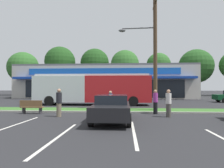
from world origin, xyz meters
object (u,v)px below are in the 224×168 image
Objects in this scene: pedestrian_near_bench at (155,102)px; city_bus at (93,88)px; bus_stop_bench at (32,107)px; pedestrian_mid at (110,102)px; car_1 at (62,96)px; pedestrian_by_pole at (169,103)px; utility_pole at (153,49)px; pedestrian_far at (59,103)px; car_3 at (112,108)px.

city_bus is at bearing 32.51° from pedestrian_near_bench.
pedestrian_mid is at bearing -177.77° from bus_stop_bench.
pedestrian_by_pole reaches higher than car_1.
utility_pole is 5.01m from pedestrian_by_pole.
pedestrian_far is at bearing 153.31° from bus_stop_bench.
pedestrian_far is at bearing -4.40° from pedestrian_mid.
pedestrian_mid is (-3.14, -0.26, -0.04)m from pedestrian_near_bench.
pedestrian_by_pole reaches higher than pedestrian_near_bench.
pedestrian_far reaches higher than car_3.
city_bus reaches higher than pedestrian_near_bench.
bus_stop_bench is at bearing -114.84° from car_3.
utility_pole is at bearing -179.02° from pedestrian_mid.
pedestrian_mid is at bearing 131.22° from pedestrian_by_pole.
pedestrian_near_bench is (10.58, -11.50, 0.07)m from car_1.
pedestrian_far is (-6.39, -3.24, -4.00)m from utility_pole.
bus_stop_bench is 2.70m from pedestrian_far.
pedestrian_near_bench is at bearing -93.36° from utility_pole.
city_bus is 8.79m from pedestrian_near_bench.
bus_stop_bench is at bearing 142.36° from pedestrian_by_pole.
city_bus is 6.98m from car_1.
pedestrian_far reaches higher than car_1.
pedestrian_far is (4.28, -13.18, 0.11)m from car_1.
city_bus is at bearing -113.24° from bus_stop_bench.
bus_stop_bench is 0.37× the size of car_3.
utility_pole is 5.29× the size of pedestrian_by_pole.
utility_pole is at bearing 148.47° from car_3.
bus_stop_bench is 5.56m from pedestrian_mid.
car_1 is 16.61m from car_3.
pedestrian_far is (-0.71, -8.40, -0.88)m from city_bus.
pedestrian_mid is (-3.73, 1.12, -0.05)m from pedestrian_by_pole.
pedestrian_by_pole is at bearing 130.94° from car_1.
city_bus reaches higher than car_1.
pedestrian_mid is at bearing -173.91° from car_3.
pedestrian_near_bench is 1.05× the size of pedestrian_mid.
pedestrian_by_pole reaches higher than pedestrian_mid.
bus_stop_bench is 0.94× the size of pedestrian_near_bench.
city_bus is 8.47m from pedestrian_far.
city_bus reaches higher than pedestrian_by_pole.
utility_pole reaches higher than car_3.
pedestrian_near_bench reaches higher than car_1.
car_3 is at bearing -121.53° from utility_pole.
pedestrian_by_pole is at bearing -80.29° from utility_pole.
car_1 is at bearing 79.18° from pedestrian_far.
bus_stop_bench is 8.70m from pedestrian_near_bench.
pedestrian_far reaches higher than pedestrian_by_pole.
utility_pole is at bearing -1.91° from pedestrian_far.
pedestrian_by_pole is 3.90m from pedestrian_mid.
pedestrian_by_pole is 0.97× the size of pedestrian_far.
pedestrian_far reaches higher than bus_stop_bench.
pedestrian_near_bench reaches higher than bus_stop_bench.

